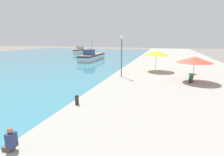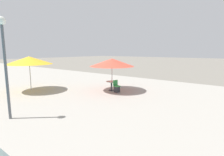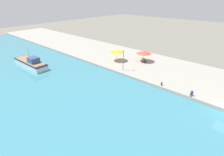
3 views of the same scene
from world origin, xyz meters
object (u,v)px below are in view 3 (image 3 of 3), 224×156
at_px(fishing_boat_near, 31,63).
at_px(cafe_chair_left, 145,61).
at_px(person_at_quay, 192,93).
at_px(lamppost, 123,56).
at_px(cafe_umbrella_pink, 144,52).
at_px(cafe_table, 143,59).
at_px(cafe_umbrella_white, 117,51).
at_px(mooring_bollard, 162,84).

height_order(fishing_boat_near, cafe_chair_left, fishing_boat_near).
distance_m(person_at_quay, lamppost, 14.69).
height_order(cafe_umbrella_pink, lamppost, lamppost).
bearing_deg(fishing_boat_near, lamppost, -59.60).
distance_m(cafe_chair_left, person_at_quay, 15.81).
distance_m(cafe_table, cafe_chair_left, 0.75).
distance_m(cafe_umbrella_pink, cafe_chair_left, 2.02).
relative_size(cafe_umbrella_pink, lamppost, 0.75).
relative_size(fishing_boat_near, cafe_umbrella_pink, 3.04).
xyz_separation_m(fishing_boat_near, cafe_umbrella_pink, (18.76, -18.02, 1.93)).
distance_m(fishing_boat_near, cafe_umbrella_pink, 26.09).
relative_size(cafe_umbrella_white, lamppost, 0.75).
distance_m(cafe_umbrella_pink, cafe_umbrella_white, 6.39).
xyz_separation_m(cafe_table, person_at_quay, (-8.27, -14.29, -0.10)).
xyz_separation_m(mooring_bollard, lamppost, (0.75, 9.27, 2.74)).
bearing_deg(mooring_bollard, cafe_umbrella_pink, 47.90).
bearing_deg(fishing_boat_near, person_at_quay, -73.95).
bearing_deg(mooring_bollard, person_at_quay, -91.02).
height_order(cafe_umbrella_white, cafe_table, cafe_umbrella_white).
height_order(cafe_table, lamppost, lamppost).
bearing_deg(cafe_table, cafe_umbrella_pink, -37.48).
bearing_deg(cafe_umbrella_pink, fishing_boat_near, 136.16).
bearing_deg(lamppost, cafe_umbrella_white, 53.94).
bearing_deg(cafe_chair_left, lamppost, 10.24).
bearing_deg(cafe_chair_left, cafe_table, -90.00).
bearing_deg(cafe_umbrella_pink, mooring_bollard, -132.10).
distance_m(cafe_umbrella_pink, cafe_table, 1.69).
bearing_deg(cafe_umbrella_white, mooring_bollard, -106.85).
bearing_deg(cafe_umbrella_white, lamppost, -126.06).
bearing_deg(mooring_bollard, lamppost, 85.40).
xyz_separation_m(person_at_quay, mooring_bollard, (0.09, 5.15, -0.08)).
height_order(cafe_umbrella_pink, cafe_chair_left, cafe_umbrella_pink).
relative_size(fishing_boat_near, cafe_umbrella_white, 3.04).
bearing_deg(cafe_umbrella_pink, cafe_umbrella_white, 128.22).
height_order(cafe_umbrella_pink, mooring_bollard, cafe_umbrella_pink).
height_order(cafe_table, cafe_chair_left, cafe_chair_left).
height_order(fishing_boat_near, mooring_bollard, fishing_boat_near).
xyz_separation_m(fishing_boat_near, cafe_table, (18.71, -17.98, 0.24)).
xyz_separation_m(cafe_table, lamppost, (-7.43, 0.13, 2.56)).
bearing_deg(mooring_bollard, cafe_chair_left, 46.69).
relative_size(fishing_boat_near, person_at_quay, 10.68).
xyz_separation_m(fishing_boat_near, cafe_chair_left, (18.50, -18.67, 0.04)).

